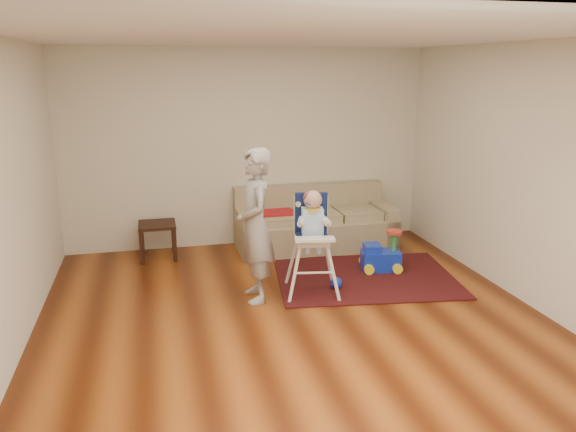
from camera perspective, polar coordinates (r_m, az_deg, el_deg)
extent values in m
plane|color=#441907|center=(5.58, 0.99, -11.01)|extent=(5.50, 5.50, 0.00)
cube|color=silver|center=(7.79, -4.12, 6.86)|extent=(5.00, 0.04, 2.70)
cube|color=silver|center=(5.12, -27.11, 0.94)|extent=(0.04, 5.50, 2.70)
cube|color=silver|center=(6.25, 23.88, 3.58)|extent=(0.04, 5.50, 2.70)
cube|color=white|center=(5.02, 1.13, 17.86)|extent=(5.00, 5.50, 0.04)
cube|color=#A81920|center=(7.52, -1.36, 0.35)|extent=(0.49, 0.32, 0.04)
cube|color=black|center=(6.80, 7.88, -6.18)|extent=(2.27, 1.82, 0.02)
sphere|color=#132FD0|center=(6.39, 4.93, -6.79)|extent=(0.13, 0.13, 0.13)
cylinder|color=#132FD0|center=(5.89, 2.23, 1.21)|extent=(0.03, 0.12, 0.01)
imported|color=gray|center=(5.91, -3.33, -1.01)|extent=(0.40, 0.60, 1.64)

